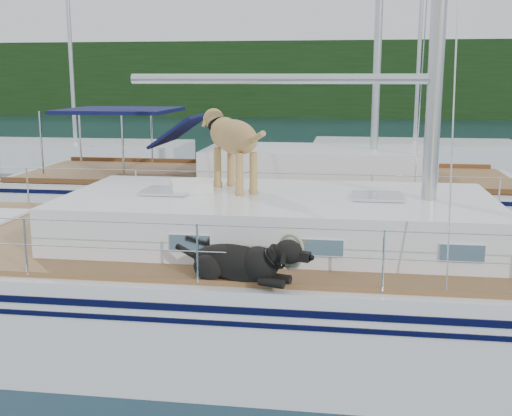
# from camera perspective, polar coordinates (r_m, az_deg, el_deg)

# --- Properties ---
(ground) EXTENTS (120.00, 120.00, 0.00)m
(ground) POSITION_cam_1_polar(r_m,az_deg,el_deg) (8.50, -3.59, -10.80)
(ground) COLOR black
(ground) RESTS_ON ground
(tree_line) EXTENTS (90.00, 3.00, 6.00)m
(tree_line) POSITION_cam_1_polar(r_m,az_deg,el_deg) (52.71, 6.58, 11.27)
(tree_line) COLOR black
(tree_line) RESTS_ON ground
(shore_bank) EXTENTS (92.00, 1.00, 1.20)m
(shore_bank) POSITION_cam_1_polar(r_m,az_deg,el_deg) (53.98, 6.56, 8.73)
(shore_bank) COLOR #595147
(shore_bank) RESTS_ON ground
(main_sailboat) EXTENTS (12.00, 3.93, 14.01)m
(main_sailboat) POSITION_cam_1_polar(r_m,az_deg,el_deg) (8.25, -3.02, -6.47)
(main_sailboat) COLOR white
(main_sailboat) RESTS_ON ground
(neighbor_sailboat) EXTENTS (11.00, 3.50, 13.30)m
(neighbor_sailboat) POSITION_cam_1_polar(r_m,az_deg,el_deg) (14.16, 0.99, 0.98)
(neighbor_sailboat) COLOR white
(neighbor_sailboat) RESTS_ON ground
(bg_boat_west) EXTENTS (8.00, 3.00, 11.65)m
(bg_boat_west) POSITION_cam_1_polar(r_m,az_deg,el_deg) (23.90, -15.67, 4.46)
(bg_boat_west) COLOR white
(bg_boat_west) RESTS_ON ground
(bg_boat_center) EXTENTS (7.20, 3.00, 11.65)m
(bg_boat_center) POSITION_cam_1_polar(r_m,az_deg,el_deg) (23.97, 13.87, 4.59)
(bg_boat_center) COLOR white
(bg_boat_center) RESTS_ON ground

